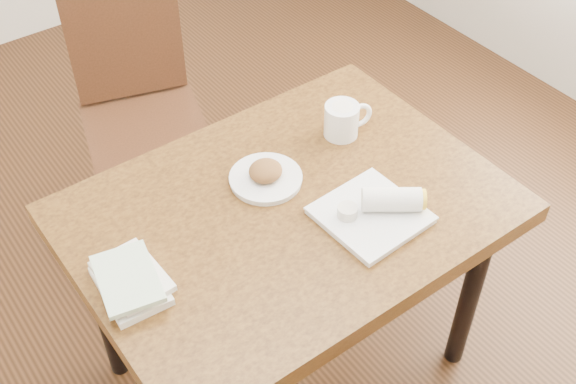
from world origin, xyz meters
TOP-DOWN VIEW (x-y plane):
  - ground at (0.00, 0.00)m, footprint 4.00×5.00m
  - table at (0.00, 0.00)m, footprint 1.14×0.83m
  - chair_far at (0.01, 0.92)m, footprint 0.52×0.52m
  - plate_scone at (0.01, 0.11)m, footprint 0.20×0.20m
  - coffee_mug at (0.31, 0.15)m, footprint 0.15×0.10m
  - plate_burrito at (0.16, -0.17)m, footprint 0.27×0.26m
  - book_stack at (-0.47, -0.00)m, footprint 0.17×0.22m

SIDE VIEW (x-z plane):
  - ground at x=0.00m, z-range -0.01..0.00m
  - chair_far at x=0.01m, z-range 0.07..1.03m
  - table at x=0.00m, z-range 0.29..1.04m
  - plate_scone at x=0.01m, z-range 0.74..0.80m
  - plate_burrito at x=0.16m, z-range 0.73..0.82m
  - book_stack at x=-0.47m, z-range 0.75..0.80m
  - coffee_mug at x=0.31m, z-range 0.75..0.86m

